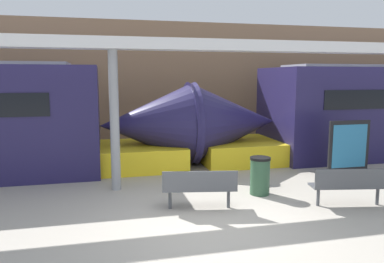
{
  "coord_description": "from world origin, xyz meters",
  "views": [
    {
      "loc": [
        -1.85,
        -6.4,
        2.79
      ],
      "look_at": [
        0.35,
        2.84,
        1.4
      ],
      "focal_mm": 35.0,
      "sensor_mm": 36.0,
      "label": 1
    }
  ],
  "objects_px": {
    "bench_far": "(351,183)",
    "poster_board": "(349,148)",
    "support_column_near": "(115,121)",
    "trash_bin": "(260,176)",
    "bench_near": "(200,186)"
  },
  "relations": [
    {
      "from": "bench_far",
      "to": "trash_bin",
      "type": "relative_size",
      "value": 1.89
    },
    {
      "from": "poster_board",
      "to": "support_column_near",
      "type": "bearing_deg",
      "value": 177.7
    },
    {
      "from": "bench_near",
      "to": "bench_far",
      "type": "bearing_deg",
      "value": 0.27
    },
    {
      "from": "trash_bin",
      "to": "bench_far",
      "type": "bearing_deg",
      "value": -39.28
    },
    {
      "from": "bench_far",
      "to": "poster_board",
      "type": "relative_size",
      "value": 1.07
    },
    {
      "from": "bench_far",
      "to": "poster_board",
      "type": "xyz_separation_m",
      "value": [
        1.52,
        2.19,
        0.29
      ]
    },
    {
      "from": "bench_near",
      "to": "bench_far",
      "type": "distance_m",
      "value": 3.26
    },
    {
      "from": "poster_board",
      "to": "bench_near",
      "type": "bearing_deg",
      "value": -161.18
    },
    {
      "from": "poster_board",
      "to": "trash_bin",
      "type": "bearing_deg",
      "value": -163.17
    },
    {
      "from": "trash_bin",
      "to": "support_column_near",
      "type": "height_order",
      "value": "support_column_near"
    },
    {
      "from": "bench_far",
      "to": "poster_board",
      "type": "height_order",
      "value": "poster_board"
    },
    {
      "from": "trash_bin",
      "to": "support_column_near",
      "type": "distance_m",
      "value": 3.75
    },
    {
      "from": "bench_near",
      "to": "bench_far",
      "type": "height_order",
      "value": "same"
    },
    {
      "from": "bench_far",
      "to": "bench_near",
      "type": "bearing_deg",
      "value": -179.6
    },
    {
      "from": "bench_near",
      "to": "poster_board",
      "type": "distance_m",
      "value": 5.01
    }
  ]
}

